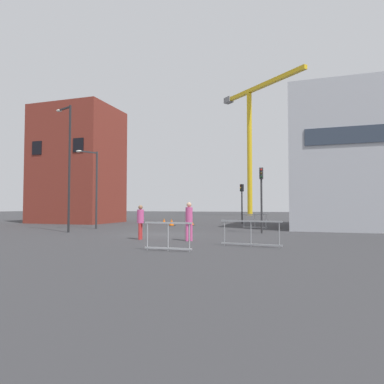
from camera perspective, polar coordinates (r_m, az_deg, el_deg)
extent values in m
plane|color=#333335|center=(20.22, -5.22, -7.14)|extent=(160.00, 160.00, 0.00)
cube|color=maroon|center=(36.51, -18.73, 4.26)|extent=(7.81, 6.23, 11.66)
cube|color=black|center=(35.79, -24.77, 6.80)|extent=(1.10, 0.06, 1.30)
cube|color=black|center=(32.83, -18.69, 7.54)|extent=(1.10, 0.06, 1.30)
cube|color=#A8AAB2|center=(29.05, 29.16, 4.51)|extent=(12.85, 10.20, 10.04)
cylinder|color=gold|center=(63.17, 9.72, 6.38)|extent=(0.90, 0.90, 22.54)
cube|color=gold|center=(63.61, 11.73, 17.19)|extent=(15.04, 13.06, 0.70)
cube|color=slate|center=(70.47, 6.24, 15.19)|extent=(2.15, 2.08, 1.10)
cylinder|color=#232326|center=(23.08, -20.04, 3.79)|extent=(0.14, 0.14, 8.21)
cube|color=#232326|center=(24.37, -20.74, 13.07)|extent=(1.27, 0.54, 0.10)
ellipsoid|color=silver|center=(24.91, -21.55, 12.69)|extent=(0.44, 0.24, 0.16)
cylinder|color=#2D2D30|center=(25.82, -15.85, 0.31)|extent=(0.14, 0.14, 5.71)
cube|color=#2D2D30|center=(25.79, -17.18, 6.49)|extent=(0.78, 1.28, 0.10)
ellipsoid|color=silver|center=(25.49, -18.63, 6.56)|extent=(0.44, 0.24, 0.16)
cylinder|color=black|center=(32.75, 8.45, -2.61)|extent=(0.12, 0.12, 3.08)
cube|color=black|center=(32.80, 8.43, 0.70)|extent=(0.37, 0.37, 0.70)
sphere|color=#390605|center=(32.70, 8.19, 1.09)|extent=(0.11, 0.11, 0.11)
sphere|color=#F2A514|center=(32.69, 8.19, 0.71)|extent=(0.11, 0.11, 0.11)
sphere|color=#07330F|center=(32.68, 8.19, 0.32)|extent=(0.11, 0.11, 0.11)
cylinder|color=#2D2D30|center=(21.33, 11.69, -2.34)|extent=(0.12, 0.12, 3.36)
cube|color=#2D2D30|center=(21.43, 11.64, 3.10)|extent=(0.27, 0.30, 0.70)
sphere|color=red|center=(21.27, 11.63, 3.74)|extent=(0.11, 0.11, 0.11)
sphere|color=#3C2905|center=(21.25, 11.64, 3.15)|extent=(0.11, 0.11, 0.11)
sphere|color=#07330F|center=(21.23, 11.64, 2.56)|extent=(0.11, 0.11, 0.11)
cylinder|color=#D14C8C|center=(16.31, -0.16, -6.74)|extent=(0.14, 0.14, 0.88)
cylinder|color=#D14C8C|center=(16.27, -0.85, -6.75)|extent=(0.14, 0.14, 0.88)
cylinder|color=#D14C8C|center=(16.25, -0.50, -3.90)|extent=(0.34, 0.34, 0.74)
sphere|color=tan|center=(16.24, -0.50, -2.18)|extent=(0.24, 0.24, 0.24)
cylinder|color=red|center=(17.13, -8.84, -6.61)|extent=(0.14, 0.14, 0.82)
cylinder|color=red|center=(17.32, -8.62, -6.57)|extent=(0.14, 0.14, 0.82)
cylinder|color=#D14C8C|center=(17.18, -8.72, -4.09)|extent=(0.34, 0.34, 0.68)
sphere|color=#8C6647|center=(17.18, -8.71, -2.58)|extent=(0.22, 0.22, 0.22)
cube|color=gray|center=(14.17, 9.93, -4.90)|extent=(2.54, 0.33, 0.06)
cube|color=gray|center=(14.24, 9.96, -8.72)|extent=(2.54, 0.33, 0.06)
cylinder|color=gray|center=(14.52, 5.51, -6.94)|extent=(0.04, 0.04, 1.05)
cylinder|color=gray|center=(14.20, 9.94, -7.02)|extent=(0.04, 0.04, 1.05)
cylinder|color=gray|center=(13.97, 14.55, -7.05)|extent=(0.04, 0.04, 1.05)
cube|color=#9EA0A5|center=(25.68, 10.58, -3.75)|extent=(1.84, 0.23, 0.06)
cube|color=#9EA0A5|center=(25.72, 10.60, -5.87)|extent=(1.84, 0.23, 0.06)
cylinder|color=#9EA0A5|center=(25.89, 8.79, -4.92)|extent=(0.04, 0.04, 1.05)
cylinder|color=#9EA0A5|center=(25.70, 10.59, -4.92)|extent=(0.04, 0.04, 1.05)
cylinder|color=#9EA0A5|center=(25.53, 12.41, -4.93)|extent=(0.04, 0.04, 1.05)
cube|color=#9EA0A5|center=(12.66, -4.07, -5.23)|extent=(1.86, 0.11, 0.06)
cube|color=#9EA0A5|center=(12.74, -4.08, -9.50)|extent=(1.86, 0.11, 0.06)
cylinder|color=#9EA0A5|center=(13.01, -7.56, -7.46)|extent=(0.04, 0.04, 1.05)
cylinder|color=#9EA0A5|center=(12.70, -4.07, -7.60)|extent=(0.04, 0.04, 1.05)
cylinder|color=#9EA0A5|center=(12.43, -0.42, -7.72)|extent=(0.04, 0.04, 1.05)
cube|color=black|center=(28.80, -3.47, -5.70)|extent=(0.57, 0.57, 0.03)
cone|color=#E55B0F|center=(28.78, -3.47, -5.15)|extent=(0.44, 0.44, 0.58)
cube|color=black|center=(29.34, -0.07, -5.64)|extent=(0.53, 0.53, 0.03)
cone|color=orange|center=(29.33, -0.07, -5.15)|extent=(0.41, 0.41, 0.54)
cube|color=black|center=(32.97, -4.74, -5.28)|extent=(0.46, 0.46, 0.03)
cone|color=#E55B0F|center=(32.96, -4.74, -4.90)|extent=(0.35, 0.35, 0.47)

